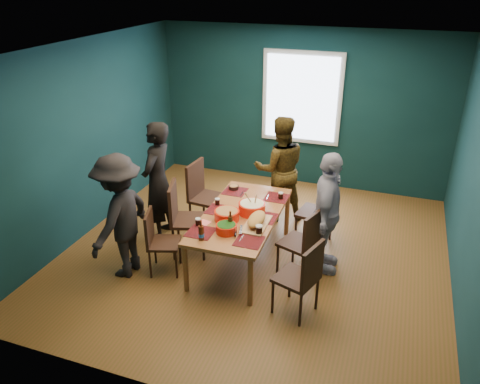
# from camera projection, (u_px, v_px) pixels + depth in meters

# --- Properties ---
(room) EXTENTS (5.01, 5.01, 2.71)m
(room) POSITION_uv_depth(u_px,v_px,m) (264.00, 152.00, 6.07)
(room) COLOR brown
(room) RESTS_ON ground
(dining_table) EXTENTS (0.95, 1.85, 0.70)m
(dining_table) POSITION_uv_depth(u_px,v_px,m) (241.00, 218.00, 5.98)
(dining_table) COLOR #9F602F
(dining_table) RESTS_ON floor
(chair_left_far) EXTENTS (0.51, 0.51, 1.03)m
(chair_left_far) POSITION_uv_depth(u_px,v_px,m) (202.00, 191.00, 6.79)
(chair_left_far) COLOR black
(chair_left_far) RESTS_ON floor
(chair_left_mid) EXTENTS (0.58, 0.58, 1.01)m
(chair_left_mid) POSITION_uv_depth(u_px,v_px,m) (182.00, 214.00, 6.18)
(chair_left_mid) COLOR black
(chair_left_mid) RESTS_ON floor
(chair_left_near) EXTENTS (0.48, 0.48, 0.84)m
(chair_left_near) POSITION_uv_depth(u_px,v_px,m) (157.00, 237.00, 5.83)
(chair_left_near) COLOR black
(chair_left_near) RESTS_ON floor
(chair_right_far) EXTENTS (0.51, 0.51, 0.96)m
(chair_right_far) POSITION_uv_depth(u_px,v_px,m) (321.00, 209.00, 6.38)
(chair_right_far) COLOR black
(chair_right_far) RESTS_ON floor
(chair_right_mid) EXTENTS (0.53, 0.53, 0.93)m
(chair_right_mid) POSITION_uv_depth(u_px,v_px,m) (305.00, 239.00, 5.70)
(chair_right_mid) COLOR black
(chair_right_mid) RESTS_ON floor
(chair_right_near) EXTENTS (0.53, 0.53, 0.93)m
(chair_right_near) POSITION_uv_depth(u_px,v_px,m) (303.00, 274.00, 5.05)
(chair_right_near) COLOR black
(chair_right_near) RESTS_ON floor
(person_far_left) EXTENTS (0.43, 0.64, 1.71)m
(person_far_left) POSITION_uv_depth(u_px,v_px,m) (158.00, 181.00, 6.48)
(person_far_left) COLOR black
(person_far_left) RESTS_ON floor
(person_back) EXTENTS (0.97, 0.88, 1.62)m
(person_back) POSITION_uv_depth(u_px,v_px,m) (280.00, 169.00, 6.99)
(person_back) COLOR black
(person_back) RESTS_ON floor
(person_right) EXTENTS (0.47, 0.96, 1.59)m
(person_right) POSITION_uv_depth(u_px,v_px,m) (327.00, 214.00, 5.74)
(person_right) COLOR white
(person_right) RESTS_ON floor
(person_near_left) EXTENTS (0.64, 1.06, 1.60)m
(person_near_left) POSITION_uv_depth(u_px,v_px,m) (120.00, 217.00, 5.67)
(person_near_left) COLOR black
(person_near_left) RESTS_ON floor
(bowl_salad) EXTENTS (0.31, 0.31, 0.13)m
(bowl_salad) POSITION_uv_depth(u_px,v_px,m) (227.00, 215.00, 5.79)
(bowl_salad) COLOR red
(bowl_salad) RESTS_ON dining_table
(bowl_dumpling) EXTENTS (0.34, 0.34, 0.32)m
(bowl_dumpling) POSITION_uv_depth(u_px,v_px,m) (252.00, 208.00, 5.94)
(bowl_dumpling) COLOR red
(bowl_dumpling) RESTS_ON dining_table
(bowl_herbs) EXTENTS (0.25, 0.25, 0.11)m
(bowl_herbs) POSITION_uv_depth(u_px,v_px,m) (226.00, 228.00, 5.51)
(bowl_herbs) COLOR red
(bowl_herbs) RESTS_ON dining_table
(cutting_board) EXTENTS (0.31, 0.65, 0.14)m
(cutting_board) POSITION_uv_depth(u_px,v_px,m) (256.00, 220.00, 5.67)
(cutting_board) COLOR tan
(cutting_board) RESTS_ON dining_table
(small_bowl) EXTENTS (0.14, 0.14, 0.06)m
(small_bowl) POSITION_uv_depth(u_px,v_px,m) (234.00, 187.00, 6.60)
(small_bowl) COLOR black
(small_bowl) RESTS_ON dining_table
(beer_bottle_a) EXTENTS (0.07, 0.07, 0.25)m
(beer_bottle_a) POSITION_uv_depth(u_px,v_px,m) (201.00, 233.00, 5.35)
(beer_bottle_a) COLOR #42190B
(beer_bottle_a) RESTS_ON dining_table
(beer_bottle_b) EXTENTS (0.06, 0.06, 0.23)m
(beer_bottle_b) POSITION_uv_depth(u_px,v_px,m) (230.00, 222.00, 5.58)
(beer_bottle_b) COLOR #42190B
(beer_bottle_b) RESTS_ON dining_table
(cola_glass_a) EXTENTS (0.07, 0.07, 0.09)m
(cola_glass_a) POSITION_uv_depth(u_px,v_px,m) (198.00, 222.00, 5.67)
(cola_glass_a) COLOR black
(cola_glass_a) RESTS_ON dining_table
(cola_glass_b) EXTENTS (0.08, 0.08, 0.12)m
(cola_glass_b) POSITION_uv_depth(u_px,v_px,m) (259.00, 230.00, 5.47)
(cola_glass_b) COLOR black
(cola_glass_b) RESTS_ON dining_table
(cola_glass_c) EXTENTS (0.07, 0.07, 0.10)m
(cola_glass_c) POSITION_uv_depth(u_px,v_px,m) (281.00, 195.00, 6.32)
(cola_glass_c) COLOR black
(cola_glass_c) RESTS_ON dining_table
(cola_glass_d) EXTENTS (0.07, 0.07, 0.09)m
(cola_glass_d) POSITION_uv_depth(u_px,v_px,m) (217.00, 201.00, 6.16)
(cola_glass_d) COLOR black
(cola_glass_d) RESTS_ON dining_table
(napkin_a) EXTENTS (0.19, 0.19, 0.00)m
(napkin_a) POSITION_uv_depth(u_px,v_px,m) (267.00, 216.00, 5.89)
(napkin_a) COLOR #FF6D6B
(napkin_a) RESTS_ON dining_table
(napkin_b) EXTENTS (0.16, 0.16, 0.00)m
(napkin_b) POSITION_uv_depth(u_px,v_px,m) (204.00, 223.00, 5.74)
(napkin_b) COLOR #FF6D6B
(napkin_b) RESTS_ON dining_table
(napkin_c) EXTENTS (0.18, 0.18, 0.00)m
(napkin_c) POSITION_uv_depth(u_px,v_px,m) (248.00, 245.00, 5.28)
(napkin_c) COLOR #FF6D6B
(napkin_c) RESTS_ON dining_table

